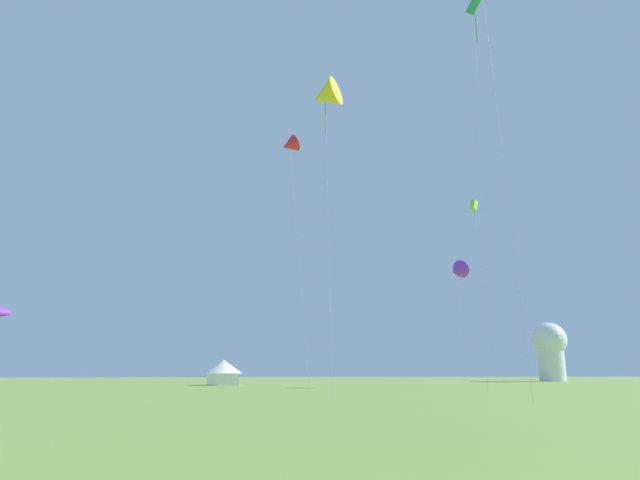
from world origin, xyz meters
name	(u,v)px	position (x,y,z in m)	size (l,w,h in m)	color
kite_green_diamond	(475,9)	(17.62, 41.62, 37.26)	(2.44, 2.89, 39.32)	green
kite_red_delta	(289,145)	(0.39, 52.95, 25.97)	(3.48, 2.13, 27.18)	red
kite_lime_box	(474,206)	(25.36, 59.97, 22.49)	(1.24, 2.36, 23.34)	#99DB2D
kite_yellow_delta	(325,96)	(0.56, 32.88, 21.22)	(3.07, 3.12, 22.48)	yellow
kite_purple_delta	(457,271)	(20.08, 54.77, 12.86)	(3.15, 3.97, 14.16)	purple
festival_tent_center	(223,371)	(-5.63, 70.34, 1.77)	(4.92, 4.92, 3.20)	white
observatory_dome	(550,348)	(54.88, 91.92, 6.01)	(6.40, 6.40, 10.80)	white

